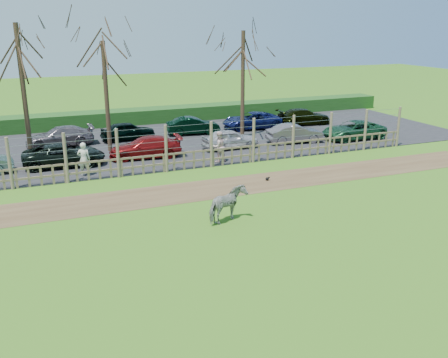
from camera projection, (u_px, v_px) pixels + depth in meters
name	position (u px, v px, depth m)	size (l,w,h in m)	color
ground	(224.00, 228.00, 19.08)	(120.00, 120.00, 0.00)	olive
dirt_strip	(188.00, 192.00, 23.06)	(34.00, 2.80, 0.01)	brown
asphalt	(139.00, 145.00, 31.89)	(44.00, 13.00, 0.04)	#232326
hedge	(118.00, 118.00, 37.92)	(46.00, 2.00, 1.10)	#1E4716
fence	(166.00, 157.00, 25.91)	(30.16, 0.16, 2.50)	brown
tree_left	(20.00, 60.00, 26.11)	(4.80, 4.80, 7.88)	#3D2B1E
tree_mid	(105.00, 70.00, 28.83)	(4.80, 4.80, 6.83)	#3D2B1E
tree_right	(243.00, 59.00, 32.38)	(4.80, 4.80, 7.35)	#3D2B1E
zebra	(228.00, 205.00, 19.43)	(0.77, 1.69, 1.42)	gray
visitor_a	(84.00, 159.00, 25.16)	(0.63, 0.41, 1.72)	beige
visitor_b	(219.00, 147.00, 27.66)	(0.84, 0.65, 1.72)	beige
crow	(267.00, 179.00, 24.70)	(0.23, 0.17, 0.19)	black
car_2	(64.00, 155.00, 26.95)	(1.99, 4.32, 1.20)	black
car_3	(145.00, 147.00, 28.61)	(1.68, 4.13, 1.20)	maroon
car_4	(230.00, 139.00, 30.66)	(1.42, 3.52, 1.20)	beige
car_5	(295.00, 133.00, 32.17)	(1.27, 3.64, 1.20)	#655B61
car_6	(354.00, 130.00, 33.19)	(1.99, 4.32, 1.20)	#1A4B29
car_9	(60.00, 136.00, 31.35)	(1.68, 4.13, 1.20)	#64595E
car_10	(128.00, 131.00, 32.90)	(1.42, 3.52, 1.20)	black
car_11	(193.00, 126.00, 34.56)	(1.27, 3.64, 1.20)	black
car_12	(252.00, 121.00, 36.38)	(1.99, 4.32, 1.20)	#10174B
car_13	(304.00, 117.00, 37.84)	(1.68, 4.13, 1.20)	black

